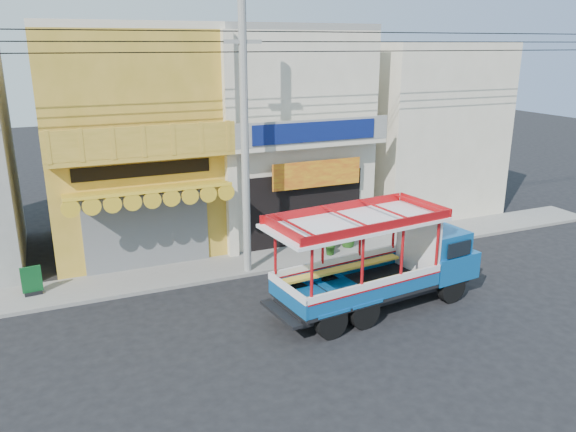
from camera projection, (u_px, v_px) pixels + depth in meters
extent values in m
plane|color=black|center=(317.00, 308.00, 16.73)|extent=(90.00, 90.00, 0.00)
cube|color=slate|center=(267.00, 260.00, 20.22)|extent=(30.00, 2.00, 0.12)
cube|color=#AE8C26|center=(128.00, 142.00, 21.03)|extent=(6.00, 6.00, 8.00)
cube|color=#595B5E|center=(148.00, 231.00, 19.15)|extent=(4.20, 0.10, 2.60)
cube|color=gold|center=(148.00, 190.00, 18.03)|extent=(5.20, 1.50, 0.31)
cube|color=#AE8C26|center=(143.00, 157.00, 18.09)|extent=(6.00, 0.70, 0.18)
cube|color=#AE8C26|center=(144.00, 141.00, 17.66)|extent=(6.00, 0.12, 0.95)
cube|color=black|center=(143.00, 170.00, 18.51)|extent=(4.50, 0.04, 0.45)
cube|color=beige|center=(118.00, 26.00, 19.82)|extent=(6.00, 6.00, 0.24)
cube|color=beige|center=(276.00, 133.00, 23.33)|extent=(6.00, 6.00, 8.00)
cube|color=black|center=(306.00, 209.00, 21.42)|extent=(4.60, 0.12, 2.80)
cube|color=yellow|center=(317.00, 174.00, 20.87)|extent=(3.60, 0.05, 1.00)
cube|color=beige|center=(311.00, 144.00, 20.38)|extent=(6.00, 0.70, 0.18)
cube|color=gray|center=(315.00, 131.00, 19.97)|extent=(6.00, 0.12, 0.85)
cube|color=navy|center=(316.00, 132.00, 19.91)|extent=(4.80, 0.06, 0.70)
cube|color=gray|center=(275.00, 28.00, 22.11)|extent=(6.00, 6.00, 0.24)
cube|color=beige|center=(230.00, 150.00, 19.42)|extent=(0.35, 0.30, 8.00)
cube|color=beige|center=(415.00, 128.00, 26.06)|extent=(6.00, 6.00, 7.60)
cylinder|color=gray|center=(245.00, 143.00, 17.92)|extent=(0.26, 0.26, 9.00)
cube|color=gray|center=(243.00, 42.00, 17.00)|extent=(1.20, 0.12, 0.12)
cylinder|color=black|center=(273.00, 52.00, 17.47)|extent=(28.00, 0.04, 0.04)
cylinder|color=black|center=(273.00, 42.00, 17.39)|extent=(28.00, 0.04, 0.04)
cylinder|color=black|center=(273.00, 31.00, 17.30)|extent=(28.00, 0.04, 0.04)
cylinder|color=black|center=(451.00, 288.00, 16.99)|extent=(0.94, 0.36, 0.92)
cylinder|color=black|center=(412.00, 269.00, 18.43)|extent=(0.94, 0.36, 0.92)
cylinder|color=black|center=(364.00, 313.00, 15.42)|extent=(0.94, 0.36, 0.92)
cylinder|color=black|center=(329.00, 290.00, 16.86)|extent=(0.94, 0.36, 0.92)
cylinder|color=black|center=(331.00, 322.00, 14.89)|extent=(0.94, 0.36, 0.92)
cylinder|color=black|center=(298.00, 298.00, 16.33)|extent=(0.94, 0.36, 0.92)
cube|color=black|center=(376.00, 290.00, 16.63)|extent=(6.28, 2.18, 0.26)
cube|color=#0F5BA7|center=(437.00, 259.00, 17.62)|extent=(1.86, 2.18, 0.82)
cube|color=#0F5BA7|center=(435.00, 238.00, 17.34)|extent=(1.48, 1.98, 0.69)
cube|color=black|center=(450.00, 236.00, 17.66)|extent=(0.23, 1.61, 0.50)
cube|color=black|center=(356.00, 290.00, 16.22)|extent=(4.73, 2.50, 0.11)
cube|color=#0F5BA7|center=(378.00, 292.00, 15.32)|extent=(4.51, 0.58, 0.55)
cube|color=white|center=(378.00, 283.00, 15.25)|extent=(4.51, 0.58, 0.20)
cube|color=#0F5BA7|center=(337.00, 268.00, 16.93)|extent=(4.51, 0.58, 0.55)
cube|color=white|center=(337.00, 261.00, 16.86)|extent=(4.51, 0.58, 0.20)
cylinder|color=#B00E12|center=(312.00, 273.00, 14.03)|extent=(0.09, 0.09, 1.46)
cylinder|color=#B00E12|center=(275.00, 249.00, 15.60)|extent=(0.09, 0.09, 1.46)
cube|color=white|center=(418.00, 243.00, 17.01)|extent=(0.28, 1.85, 2.06)
cube|color=white|center=(356.00, 222.00, 15.57)|extent=(5.30, 2.79, 0.09)
cube|color=#B00E12|center=(356.00, 217.00, 15.52)|extent=(5.10, 2.68, 0.24)
cube|color=black|center=(33.00, 293.00, 17.34)|extent=(0.53, 0.33, 0.09)
cube|color=#0C451C|center=(31.00, 279.00, 17.20)|extent=(0.60, 0.14, 0.83)
imported|color=#224F16|center=(348.00, 233.00, 21.35)|extent=(1.21, 1.21, 1.02)
imported|color=#224F16|center=(329.00, 243.00, 20.50)|extent=(0.63, 0.61, 0.89)
imported|color=#224F16|center=(349.00, 232.00, 21.55)|extent=(0.80, 0.80, 1.02)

